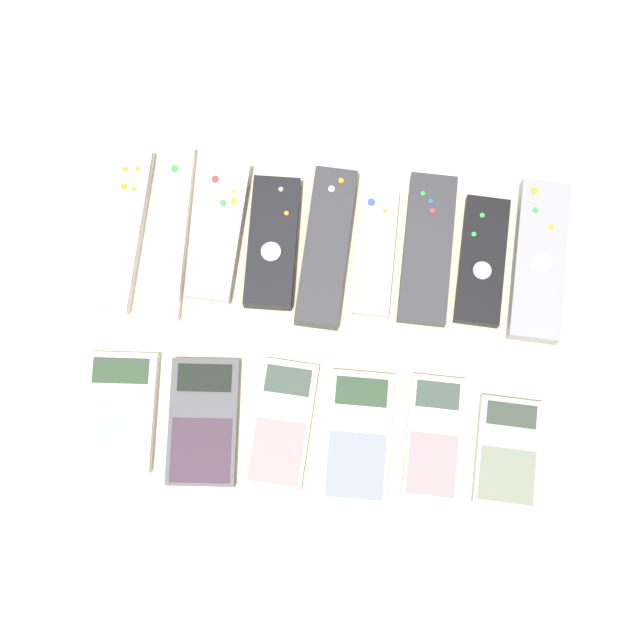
{
  "coord_description": "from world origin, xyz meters",
  "views": [
    {
      "loc": [
        0.02,
        -0.21,
        1.04
      ],
      "look_at": [
        0.0,
        0.03,
        0.01
      ],
      "focal_mm": 50.0,
      "sensor_mm": 36.0,
      "label": 1
    }
  ],
  "objects_px": {
    "remote_1": "(169,232)",
    "remote_5": "(376,252)",
    "calculator_3": "(358,436)",
    "remote_2": "(219,231)",
    "remote_0": "(117,230)",
    "remote_8": "(539,261)",
    "calculator_2": "(282,423)",
    "calculator_0": "(119,412)",
    "calculator_4": "(434,437)",
    "remote_6": "(427,249)",
    "calculator_5": "(507,451)",
    "remote_7": "(482,261)",
    "calculator_1": "(203,421)",
    "remote_3": "(272,243)",
    "remote_4": "(327,247)"
  },
  "relations": [
    {
      "from": "remote_1",
      "to": "remote_5",
      "type": "distance_m",
      "value": 0.25
    },
    {
      "from": "calculator_3",
      "to": "remote_2",
      "type": "bearing_deg",
      "value": 128.93
    },
    {
      "from": "calculator_3",
      "to": "remote_0",
      "type": "bearing_deg",
      "value": 144.31
    },
    {
      "from": "remote_8",
      "to": "remote_2",
      "type": "bearing_deg",
      "value": -177.97
    },
    {
      "from": "remote_2",
      "to": "calculator_2",
      "type": "distance_m",
      "value": 0.25
    },
    {
      "from": "calculator_0",
      "to": "calculator_4",
      "type": "distance_m",
      "value": 0.36
    },
    {
      "from": "remote_0",
      "to": "remote_6",
      "type": "bearing_deg",
      "value": 2.51
    },
    {
      "from": "remote_1",
      "to": "calculator_5",
      "type": "distance_m",
      "value": 0.48
    },
    {
      "from": "remote_2",
      "to": "calculator_2",
      "type": "xyz_separation_m",
      "value": [
        0.1,
        -0.23,
        -0.0
      ]
    },
    {
      "from": "remote_2",
      "to": "remote_7",
      "type": "relative_size",
      "value": 1.1
    },
    {
      "from": "calculator_1",
      "to": "remote_0",
      "type": "bearing_deg",
      "value": 116.85
    },
    {
      "from": "calculator_1",
      "to": "remote_5",
      "type": "bearing_deg",
      "value": 46.56
    },
    {
      "from": "remote_2",
      "to": "remote_5",
      "type": "xyz_separation_m",
      "value": [
        0.19,
        -0.01,
        -0.0
      ]
    },
    {
      "from": "remote_3",
      "to": "remote_8",
      "type": "xyz_separation_m",
      "value": [
        0.32,
        0.0,
        0.0
      ]
    },
    {
      "from": "remote_5",
      "to": "remote_8",
      "type": "height_order",
      "value": "remote_8"
    },
    {
      "from": "remote_1",
      "to": "remote_7",
      "type": "distance_m",
      "value": 0.38
    },
    {
      "from": "remote_1",
      "to": "calculator_2",
      "type": "height_order",
      "value": "remote_1"
    },
    {
      "from": "remote_2",
      "to": "remote_5",
      "type": "height_order",
      "value": "remote_2"
    },
    {
      "from": "calculator_1",
      "to": "calculator_5",
      "type": "bearing_deg",
      "value": -4.35
    },
    {
      "from": "remote_2",
      "to": "remote_8",
      "type": "height_order",
      "value": "remote_8"
    },
    {
      "from": "remote_6",
      "to": "calculator_4",
      "type": "xyz_separation_m",
      "value": [
        0.02,
        -0.23,
        -0.0
      ]
    },
    {
      "from": "calculator_0",
      "to": "calculator_1",
      "type": "xyz_separation_m",
      "value": [
        0.1,
        -0.0,
        -0.0
      ]
    },
    {
      "from": "calculator_1",
      "to": "calculator_5",
      "type": "relative_size",
      "value": 1.22
    },
    {
      "from": "calculator_0",
      "to": "calculator_3",
      "type": "relative_size",
      "value": 0.95
    },
    {
      "from": "remote_3",
      "to": "calculator_5",
      "type": "xyz_separation_m",
      "value": [
        0.29,
        -0.23,
        -0.0
      ]
    },
    {
      "from": "remote_3",
      "to": "remote_6",
      "type": "distance_m",
      "value": 0.19
    },
    {
      "from": "remote_1",
      "to": "remote_2",
      "type": "relative_size",
      "value": 1.23
    },
    {
      "from": "remote_1",
      "to": "remote_7",
      "type": "relative_size",
      "value": 1.35
    },
    {
      "from": "remote_8",
      "to": "calculator_1",
      "type": "bearing_deg",
      "value": -146.43
    },
    {
      "from": "remote_3",
      "to": "remote_0",
      "type": "bearing_deg",
      "value": 178.6
    },
    {
      "from": "remote_6",
      "to": "calculator_2",
      "type": "height_order",
      "value": "remote_6"
    },
    {
      "from": "remote_8",
      "to": "calculator_0",
      "type": "xyz_separation_m",
      "value": [
        -0.48,
        -0.22,
        -0.0
      ]
    },
    {
      "from": "remote_7",
      "to": "remote_8",
      "type": "relative_size",
      "value": 0.81
    },
    {
      "from": "remote_5",
      "to": "remote_7",
      "type": "bearing_deg",
      "value": 1.27
    },
    {
      "from": "remote_4",
      "to": "calculator_1",
      "type": "bearing_deg",
      "value": -116.78
    },
    {
      "from": "calculator_4",
      "to": "calculator_3",
      "type": "bearing_deg",
      "value": -174.2
    },
    {
      "from": "remote_1",
      "to": "calculator_5",
      "type": "height_order",
      "value": "remote_1"
    },
    {
      "from": "remote_1",
      "to": "remote_6",
      "type": "bearing_deg",
      "value": -0.52
    },
    {
      "from": "remote_1",
      "to": "remote_3",
      "type": "distance_m",
      "value": 0.13
    },
    {
      "from": "remote_6",
      "to": "calculator_3",
      "type": "height_order",
      "value": "remote_6"
    },
    {
      "from": "remote_2",
      "to": "calculator_2",
      "type": "bearing_deg",
      "value": -63.82
    },
    {
      "from": "calculator_4",
      "to": "calculator_5",
      "type": "xyz_separation_m",
      "value": [
        0.09,
        -0.01,
        0.0
      ]
    },
    {
      "from": "calculator_2",
      "to": "remote_3",
      "type": "bearing_deg",
      "value": 101.74
    },
    {
      "from": "remote_3",
      "to": "remote_8",
      "type": "distance_m",
      "value": 0.32
    },
    {
      "from": "remote_3",
      "to": "calculator_1",
      "type": "distance_m",
      "value": 0.23
    },
    {
      "from": "remote_7",
      "to": "calculator_2",
      "type": "relative_size",
      "value": 1.08
    },
    {
      "from": "remote_4",
      "to": "remote_6",
      "type": "relative_size",
      "value": 1.05
    },
    {
      "from": "remote_3",
      "to": "calculator_0",
      "type": "distance_m",
      "value": 0.27
    },
    {
      "from": "remote_6",
      "to": "calculator_3",
      "type": "bearing_deg",
      "value": -104.46
    },
    {
      "from": "calculator_2",
      "to": "calculator_0",
      "type": "bearing_deg",
      "value": -175.76
    }
  ]
}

